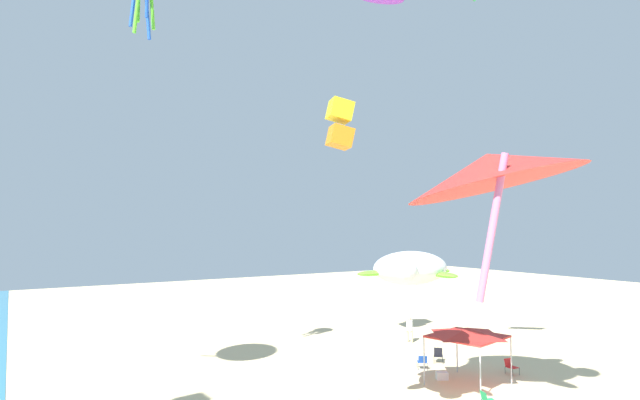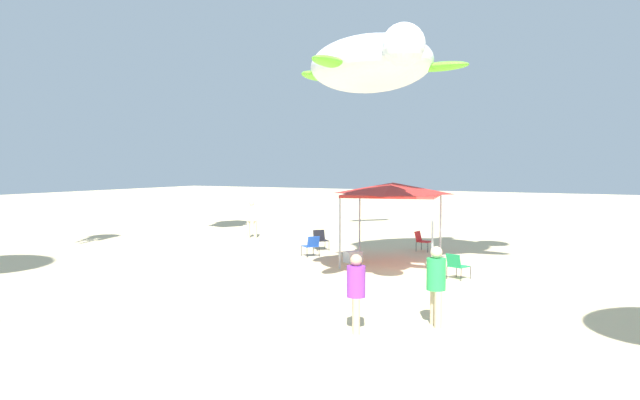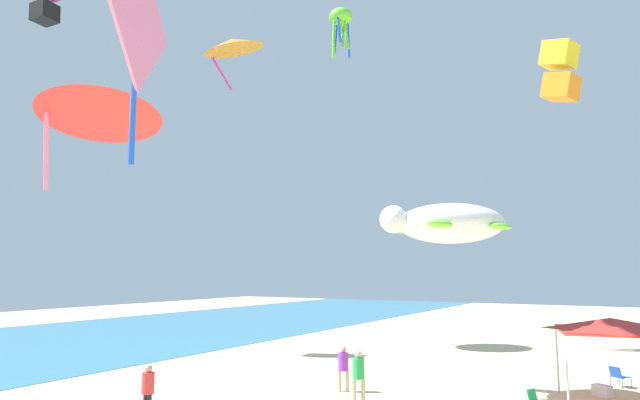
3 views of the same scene
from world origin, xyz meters
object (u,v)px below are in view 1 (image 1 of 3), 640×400
(canopy_tent, at_px, (467,333))
(folding_chair_left_of_tent, at_px, (438,354))
(kite_turtle_white, at_px, (410,268))
(cooler_box, at_px, (442,376))
(kite_box_yellow, at_px, (340,124))
(folding_chair_near_cooler, at_px, (487,399))
(person_by_tent, at_px, (409,327))
(folding_chair_facing_ocean, at_px, (422,361))
(kite_delta_red, at_px, (491,170))
(folding_chair_right_of_tent, at_px, (510,365))

(canopy_tent, relative_size, folding_chair_left_of_tent, 4.83)
(folding_chair_left_of_tent, relative_size, kite_turtle_white, 0.15)
(cooler_box, height_order, kite_box_yellow, kite_box_yellow)
(canopy_tent, bearing_deg, folding_chair_near_cooler, 145.27)
(person_by_tent, bearing_deg, folding_chair_left_of_tent, 128.45)
(folding_chair_facing_ocean, xyz_separation_m, folding_chair_near_cooler, (-6.28, 2.01, 0.00))
(person_by_tent, xyz_separation_m, kite_delta_red, (-20.58, 16.23, 8.19))
(folding_chair_right_of_tent, distance_m, cooler_box, 4.20)
(folding_chair_left_of_tent, xyz_separation_m, folding_chair_right_of_tent, (-3.90, -1.62, 0.00))
(kite_turtle_white, bearing_deg, person_by_tent, -174.95)
(folding_chair_facing_ocean, height_order, kite_turtle_white, kite_turtle_white)
(folding_chair_right_of_tent, distance_m, kite_turtle_white, 10.59)
(folding_chair_right_of_tent, distance_m, person_by_tent, 8.84)
(kite_delta_red, bearing_deg, folding_chair_near_cooler, 1.13)
(person_by_tent, relative_size, kite_turtle_white, 0.34)
(folding_chair_facing_ocean, bearing_deg, folding_chair_left_of_tent, -126.60)
(canopy_tent, bearing_deg, kite_delta_red, 133.68)
(kite_box_yellow, bearing_deg, folding_chair_near_cooler, 17.28)
(folding_chair_near_cooler, distance_m, kite_delta_red, 16.06)
(kite_box_yellow, bearing_deg, cooler_box, 29.22)
(cooler_box, xyz_separation_m, kite_delta_red, (-13.04, 11.75, 9.07))
(folding_chair_right_of_tent, bearing_deg, kite_turtle_white, -164.75)
(folding_chair_left_of_tent, distance_m, kite_box_yellow, 15.76)
(canopy_tent, relative_size, kite_box_yellow, 1.18)
(cooler_box, relative_size, kite_turtle_white, 0.14)
(folding_chair_left_of_tent, distance_m, folding_chair_right_of_tent, 4.22)
(canopy_tent, height_order, folding_chair_facing_ocean, canopy_tent)
(canopy_tent, height_order, person_by_tent, canopy_tent)
(folding_chair_right_of_tent, bearing_deg, canopy_tent, -173.06)
(kite_turtle_white, bearing_deg, folding_chair_facing_ocean, 179.39)
(canopy_tent, xyz_separation_m, folding_chair_facing_ocean, (3.35, 0.02, -2.19))
(folding_chair_left_of_tent, height_order, folding_chair_right_of_tent, same)
(folding_chair_near_cooler, relative_size, kite_delta_red, 0.16)
(folding_chair_right_of_tent, xyz_separation_m, person_by_tent, (8.81, -0.49, 0.61))
(cooler_box, xyz_separation_m, kite_box_yellow, (7.36, 1.58, 14.78))
(person_by_tent, xyz_separation_m, kite_box_yellow, (-0.18, 6.05, 13.90))
(folding_chair_facing_ocean, relative_size, kite_box_yellow, 0.24)
(folding_chair_near_cooler, height_order, kite_delta_red, kite_delta_red)
(kite_turtle_white, bearing_deg, canopy_tent, 151.93)
(kite_delta_red, xyz_separation_m, kite_turtle_white, (10.27, -7.04, -2.95))
(kite_delta_red, bearing_deg, canopy_tent, 4.18)
(cooler_box, bearing_deg, canopy_tent, -160.49)
(folding_chair_near_cooler, distance_m, kite_turtle_white, 6.82)
(canopy_tent, height_order, folding_chair_right_of_tent, canopy_tent)
(folding_chair_facing_ocean, relative_size, kite_delta_red, 0.16)
(folding_chair_left_of_tent, bearing_deg, person_by_tent, 110.60)
(canopy_tent, height_order, cooler_box, canopy_tent)
(kite_delta_red, distance_m, kite_turtle_white, 12.80)
(folding_chair_facing_ocean, height_order, person_by_tent, person_by_tent)
(canopy_tent, bearing_deg, folding_chair_right_of_tent, -88.56)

